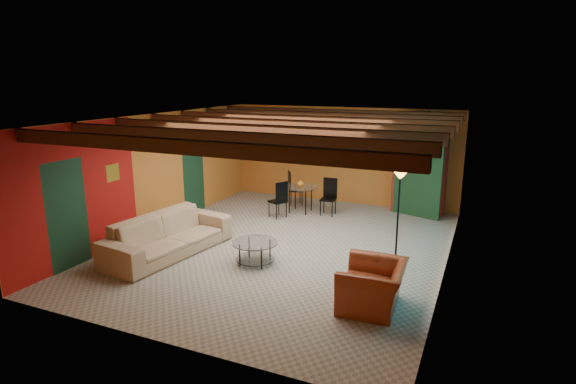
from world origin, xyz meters
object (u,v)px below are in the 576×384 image
at_px(sofa, 168,235).
at_px(coffee_table, 255,253).
at_px(armchair, 373,286).
at_px(potted_plant, 423,120).
at_px(dining_table, 300,194).
at_px(vase, 301,173).
at_px(armoire, 419,173).
at_px(floor_lamp, 398,216).

distance_m(sofa, coffee_table, 1.87).
distance_m(sofa, armchair, 4.36).
bearing_deg(sofa, potted_plant, -31.61).
distance_m(dining_table, vase, 0.57).
height_order(armchair, armoire, armoire).
distance_m(coffee_table, potted_plant, 5.75).
xyz_separation_m(sofa, floor_lamp, (4.31, 1.39, 0.54)).
bearing_deg(floor_lamp, potted_plant, 92.06).
bearing_deg(potted_plant, dining_table, -158.14).
bearing_deg(coffee_table, vase, 98.35).
xyz_separation_m(armoire, vase, (-2.87, -1.15, -0.03)).
bearing_deg(armchair, armoire, 178.40).
bearing_deg(potted_plant, armchair, -88.55).
bearing_deg(dining_table, sofa, -108.86).
relative_size(floor_lamp, vase, 10.25).
bearing_deg(armchair, potted_plant, 178.40).
distance_m(armchair, vase, 5.40).
bearing_deg(armchair, floor_lamp, 177.28).
distance_m(potted_plant, vase, 3.39).
xyz_separation_m(floor_lamp, vase, (-3.00, 2.47, 0.12)).
bearing_deg(coffee_table, potted_plant, 63.90).
xyz_separation_m(sofa, dining_table, (1.32, 3.85, 0.08)).
xyz_separation_m(sofa, armchair, (4.32, -0.58, -0.04)).
bearing_deg(potted_plant, floor_lamp, -87.94).
relative_size(armchair, armoire, 0.51).
relative_size(sofa, armchair, 2.50).
bearing_deg(armoire, armchair, -70.10).
distance_m(coffee_table, vase, 3.75).
bearing_deg(vase, coffee_table, -81.65).
xyz_separation_m(coffee_table, dining_table, (-0.53, 3.62, 0.26)).
height_order(sofa, floor_lamp, floor_lamp).
height_order(armchair, floor_lamp, floor_lamp).
relative_size(dining_table, potted_plant, 3.53).
relative_size(dining_table, floor_lamp, 0.99).
distance_m(armchair, armoire, 5.63).
xyz_separation_m(coffee_table, armoire, (2.34, 4.77, 0.86)).
height_order(sofa, potted_plant, potted_plant).
relative_size(sofa, coffee_table, 3.11).
height_order(armoire, floor_lamp, armoire).
bearing_deg(floor_lamp, vase, 140.55).
bearing_deg(sofa, vase, -10.57).
distance_m(dining_table, armoire, 3.15).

